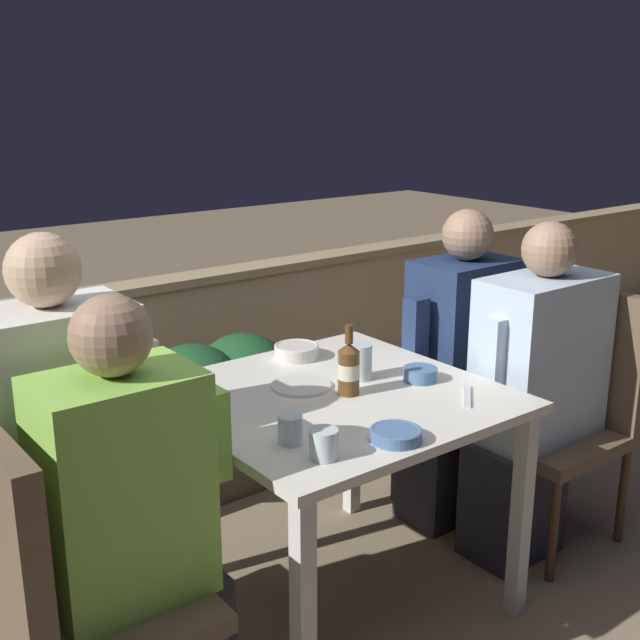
{
  "coord_description": "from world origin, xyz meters",
  "views": [
    {
      "loc": [
        -1.44,
        -1.8,
        1.64
      ],
      "look_at": [
        0.0,
        0.07,
        0.95
      ],
      "focal_mm": 45.0,
      "sensor_mm": 36.0,
      "label": 1
    }
  ],
  "objects_px": {
    "chair_right_near": "(568,395)",
    "person_green_blouse": "(138,529)",
    "chair_left_near": "(54,581)",
    "chair_right_far": "(491,372)",
    "beer_bottle": "(349,368)",
    "person_blue_shirt": "(532,394)",
    "person_navy_jumper": "(455,367)",
    "person_white_polo": "(74,468)"
  },
  "relations": [
    {
      "from": "person_white_polo",
      "to": "person_blue_shirt",
      "type": "xyz_separation_m",
      "value": [
        1.53,
        -0.33,
        -0.05
      ]
    },
    {
      "from": "chair_right_near",
      "to": "person_blue_shirt",
      "type": "xyz_separation_m",
      "value": [
        -0.21,
        0.0,
        0.06
      ]
    },
    {
      "from": "person_green_blouse",
      "to": "person_white_polo",
      "type": "bearing_deg",
      "value": 96.64
    },
    {
      "from": "person_navy_jumper",
      "to": "beer_bottle",
      "type": "bearing_deg",
      "value": -163.98
    },
    {
      "from": "chair_left_near",
      "to": "person_navy_jumper",
      "type": "bearing_deg",
      "value": 10.95
    },
    {
      "from": "chair_right_near",
      "to": "beer_bottle",
      "type": "xyz_separation_m",
      "value": [
        -0.94,
        0.14,
        0.27
      ]
    },
    {
      "from": "chair_right_far",
      "to": "beer_bottle",
      "type": "bearing_deg",
      "value": -167.61
    },
    {
      "from": "person_white_polo",
      "to": "beer_bottle",
      "type": "xyz_separation_m",
      "value": [
        0.81,
        -0.19,
        0.17
      ]
    },
    {
      "from": "person_blue_shirt",
      "to": "person_green_blouse",
      "type": "bearing_deg",
      "value": 179.47
    },
    {
      "from": "person_white_polo",
      "to": "chair_right_near",
      "type": "distance_m",
      "value": 1.78
    },
    {
      "from": "person_navy_jumper",
      "to": "beer_bottle",
      "type": "distance_m",
      "value": 0.75
    },
    {
      "from": "chair_left_near",
      "to": "person_white_polo",
      "type": "bearing_deg",
      "value": 60.58
    },
    {
      "from": "chair_right_far",
      "to": "beer_bottle",
      "type": "relative_size",
      "value": 4.25
    },
    {
      "from": "chair_right_far",
      "to": "person_navy_jumper",
      "type": "xyz_separation_m",
      "value": [
        -0.21,
        0.0,
        0.07
      ]
    },
    {
      "from": "person_white_polo",
      "to": "chair_right_near",
      "type": "bearing_deg",
      "value": -10.67
    },
    {
      "from": "chair_right_near",
      "to": "beer_bottle",
      "type": "bearing_deg",
      "value": 171.61
    },
    {
      "from": "person_green_blouse",
      "to": "person_navy_jumper",
      "type": "distance_m",
      "value": 1.5
    },
    {
      "from": "chair_right_near",
      "to": "person_green_blouse",
      "type": "bearing_deg",
      "value": 179.53
    },
    {
      "from": "person_blue_shirt",
      "to": "person_navy_jumper",
      "type": "distance_m",
      "value": 0.34
    },
    {
      "from": "chair_right_near",
      "to": "person_navy_jumper",
      "type": "bearing_deg",
      "value": 126.15
    },
    {
      "from": "person_green_blouse",
      "to": "chair_right_near",
      "type": "distance_m",
      "value": 1.71
    },
    {
      "from": "chair_left_near",
      "to": "person_white_polo",
      "type": "height_order",
      "value": "person_white_polo"
    },
    {
      "from": "person_blue_shirt",
      "to": "chair_right_near",
      "type": "bearing_deg",
      "value": -0.0
    },
    {
      "from": "person_green_blouse",
      "to": "person_navy_jumper",
      "type": "bearing_deg",
      "value": 12.51
    },
    {
      "from": "person_white_polo",
      "to": "person_navy_jumper",
      "type": "bearing_deg",
      "value": 0.36
    },
    {
      "from": "person_blue_shirt",
      "to": "beer_bottle",
      "type": "height_order",
      "value": "person_blue_shirt"
    },
    {
      "from": "person_white_polo",
      "to": "beer_bottle",
      "type": "relative_size",
      "value": 5.86
    },
    {
      "from": "chair_left_near",
      "to": "chair_right_far",
      "type": "height_order",
      "value": "same"
    },
    {
      "from": "chair_left_near",
      "to": "chair_right_near",
      "type": "xyz_separation_m",
      "value": [
        1.93,
        -0.01,
        0.0
      ]
    },
    {
      "from": "person_white_polo",
      "to": "chair_right_far",
      "type": "bearing_deg",
      "value": 0.31
    },
    {
      "from": "chair_left_near",
      "to": "chair_right_near",
      "type": "height_order",
      "value": "same"
    },
    {
      "from": "beer_bottle",
      "to": "person_navy_jumper",
      "type": "bearing_deg",
      "value": 16.02
    },
    {
      "from": "chair_right_near",
      "to": "person_navy_jumper",
      "type": "xyz_separation_m",
      "value": [
        -0.25,
        0.34,
        0.07
      ]
    },
    {
      "from": "chair_left_near",
      "to": "chair_right_near",
      "type": "relative_size",
      "value": 1.0
    },
    {
      "from": "chair_right_near",
      "to": "beer_bottle",
      "type": "height_order",
      "value": "beer_bottle"
    },
    {
      "from": "person_navy_jumper",
      "to": "beer_bottle",
      "type": "height_order",
      "value": "person_navy_jumper"
    },
    {
      "from": "person_blue_shirt",
      "to": "beer_bottle",
      "type": "relative_size",
      "value": 5.46
    },
    {
      "from": "person_white_polo",
      "to": "chair_right_near",
      "type": "height_order",
      "value": "person_white_polo"
    },
    {
      "from": "chair_right_near",
      "to": "person_navy_jumper",
      "type": "distance_m",
      "value": 0.42
    },
    {
      "from": "person_blue_shirt",
      "to": "person_navy_jumper",
      "type": "bearing_deg",
      "value": 95.64
    },
    {
      "from": "person_green_blouse",
      "to": "chair_right_near",
      "type": "bearing_deg",
      "value": -0.47
    },
    {
      "from": "chair_left_near",
      "to": "chair_right_far",
      "type": "relative_size",
      "value": 1.0
    }
  ]
}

